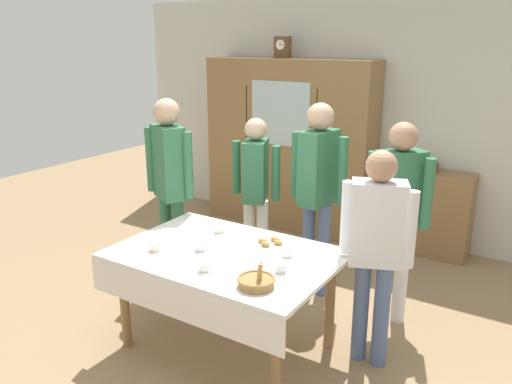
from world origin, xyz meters
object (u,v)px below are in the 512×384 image
(wall_cabinet, at_px, (289,145))
(bookshelf_low, at_px, (425,212))
(person_behind_table_left, at_px, (398,204))
(pastry_plate, at_px, (270,243))
(spoon_near_left, at_px, (139,245))
(tea_cup_far_left, at_px, (204,268))
(tea_cup_front_edge, at_px, (219,230))
(bread_basket, at_px, (256,281))
(tea_cup_near_left, at_px, (155,248))
(mantel_clock, at_px, (283,47))
(tea_cup_center, at_px, (281,269))
(book_stack, at_px, (430,167))
(person_near_right_end, at_px, (170,175))
(person_behind_table_right, at_px, (376,240))
(dining_table, at_px, (224,267))
(spoon_back_edge, at_px, (192,261))
(tea_cup_mid_left, at_px, (201,248))
(person_by_cabinet, at_px, (256,182))
(person_beside_shelf, at_px, (318,181))

(wall_cabinet, height_order, bookshelf_low, wall_cabinet)
(wall_cabinet, bearing_deg, person_behind_table_left, -39.97)
(pastry_plate, xyz_separation_m, spoon_near_left, (-0.82, -0.52, -0.01))
(tea_cup_far_left, xyz_separation_m, tea_cup_front_edge, (-0.33, 0.61, 0.00))
(bread_basket, bearing_deg, tea_cup_near_left, 175.88)
(bookshelf_low, bearing_deg, tea_cup_far_left, -103.15)
(mantel_clock, relative_size, tea_cup_center, 1.85)
(wall_cabinet, xyz_separation_m, bread_basket, (1.36, -2.88, -0.21))
(tea_cup_front_edge, xyz_separation_m, bread_basket, (0.73, -0.60, 0.01))
(book_stack, height_order, person_near_right_end, person_near_right_end)
(bookshelf_low, relative_size, bread_basket, 3.85)
(wall_cabinet, height_order, person_behind_table_right, wall_cabinet)
(dining_table, height_order, book_stack, book_stack)
(book_stack, bearing_deg, tea_cup_near_left, -112.65)
(mantel_clock, relative_size, pastry_plate, 0.86)
(pastry_plate, relative_size, person_behind_table_left, 0.17)
(mantel_clock, xyz_separation_m, spoon_back_edge, (0.90, -2.81, -1.37))
(book_stack, relative_size, tea_cup_mid_left, 1.69)
(tea_cup_far_left, relative_size, pastry_plate, 0.46)
(bookshelf_low, bearing_deg, person_behind_table_left, -84.70)
(pastry_plate, relative_size, spoon_back_edge, 2.35)
(bookshelf_low, distance_m, book_stack, 0.50)
(tea_cup_near_left, relative_size, person_near_right_end, 0.07)
(bookshelf_low, height_order, person_by_cabinet, person_by_cabinet)
(tea_cup_front_edge, bearing_deg, spoon_back_edge, -72.94)
(wall_cabinet, relative_size, bread_basket, 8.67)
(person_by_cabinet, bearing_deg, tea_cup_far_left, -69.49)
(dining_table, bearing_deg, spoon_near_left, -161.79)
(tea_cup_mid_left, distance_m, tea_cup_center, 0.66)
(tea_cup_mid_left, relative_size, person_near_right_end, 0.07)
(tea_cup_near_left, distance_m, tea_cup_far_left, 0.51)
(dining_table, distance_m, mantel_clock, 3.15)
(tea_cup_mid_left, distance_m, tea_cup_far_left, 0.34)
(tea_cup_mid_left, bearing_deg, tea_cup_front_edge, 106.06)
(dining_table, relative_size, person_by_cabinet, 1.02)
(person_near_right_end, xyz_separation_m, person_by_cabinet, (0.50, 0.65, -0.15))
(wall_cabinet, distance_m, bread_basket, 3.19)
(bookshelf_low, bearing_deg, spoon_near_left, -115.74)
(mantel_clock, height_order, tea_cup_near_left, mantel_clock)
(tea_cup_far_left, distance_m, bread_basket, 0.40)
(person_behind_table_left, relative_size, person_beside_shelf, 0.95)
(tea_cup_front_edge, xyz_separation_m, person_near_right_end, (-0.73, 0.27, 0.28))
(tea_cup_front_edge, xyz_separation_m, person_beside_shelf, (0.44, 0.85, 0.27))
(mantel_clock, xyz_separation_m, person_behind_table_right, (1.97, -2.16, -1.20))
(mantel_clock, relative_size, spoon_back_edge, 2.02)
(book_stack, height_order, tea_cup_near_left, book_stack)
(dining_table, xyz_separation_m, spoon_back_edge, (-0.10, -0.22, 0.11))
(tea_cup_near_left, distance_m, person_beside_shelf, 1.54)
(dining_table, relative_size, spoon_near_left, 13.25)
(book_stack, distance_m, tea_cup_mid_left, 2.84)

